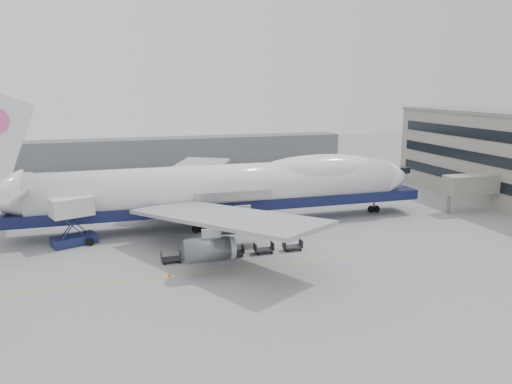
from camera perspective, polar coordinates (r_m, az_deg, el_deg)
name	(u,v)px	position (r m, az deg, el deg)	size (l,w,h in m)	color
ground	(244,250)	(62.14, -1.42, -6.66)	(260.00, 260.00, 0.00)	gray
apron_line	(258,267)	(56.72, 0.22, -8.53)	(60.00, 0.15, 0.01)	gold
hangar	(129,153)	(127.90, -14.29, 4.34)	(110.00, 8.00, 7.00)	slate
airliner	(226,187)	(72.07, -3.50, 0.59)	(67.00, 55.30, 19.98)	white
catering_truck	(72,218)	(67.44, -20.24, -2.85)	(6.00, 5.00, 6.19)	navy
traffic_cone	(169,274)	(54.57, -9.87, -9.25)	(0.41, 0.41, 0.61)	orange
dolly_0	(171,258)	(58.63, -9.68, -7.46)	(2.30, 1.35, 1.30)	#2D2D30
dolly_1	(203,255)	(59.16, -6.06, -7.17)	(2.30, 1.35, 1.30)	#2D2D30
dolly_2	(234,252)	(59.91, -2.53, -6.86)	(2.30, 1.35, 1.30)	#2D2D30
dolly_3	(264,249)	(60.89, 0.90, -6.53)	(2.30, 1.35, 1.30)	#2D2D30
dolly_4	(293,246)	(62.08, 4.20, -6.20)	(2.30, 1.35, 1.30)	#2D2D30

